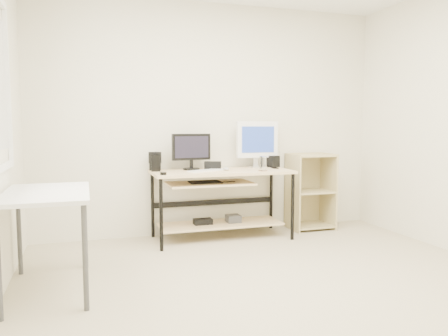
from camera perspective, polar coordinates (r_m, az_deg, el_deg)
name	(u,v)px	position (r m, az deg, el deg)	size (l,w,h in m)	color
room	(271,113)	(3.13, 6.16, 7.10)	(4.01, 4.01, 2.62)	#BAAE8F
desk	(219,190)	(4.73, -0.62, -2.86)	(1.50, 0.65, 0.75)	beige
side_table	(47,202)	(3.48, -22.13, -4.15)	(0.60, 1.00, 0.75)	white
shelf_unit	(309,191)	(5.35, 11.02, -2.92)	(0.50, 0.40, 0.90)	tan
black_monitor	(191,149)	(4.76, -4.29, 2.46)	(0.43, 0.18, 0.39)	black
white_imac	(257,141)	(5.04, 4.37, 3.56)	(0.50, 0.16, 0.53)	silver
keyboard	(207,170)	(4.63, -2.21, -0.32)	(0.44, 0.12, 0.02)	white
mouse	(226,169)	(4.71, 0.25, -0.10)	(0.06, 0.10, 0.03)	#B9B9BF
center_speaker	(213,166)	(4.78, -1.48, 0.32)	(0.18, 0.08, 0.09)	black
speaker_left	(155,161)	(4.75, -9.00, 0.94)	(0.13, 0.13, 0.20)	black
speaker_right	(273,161)	(5.11, 6.45, 0.87)	(0.11, 0.11, 0.13)	black
audio_controller	(156,163)	(4.65, -8.90, 0.66)	(0.09, 0.06, 0.18)	black
volume_puck	(163,174)	(4.32, -7.93, -0.72)	(0.06, 0.06, 0.03)	black
smartphone	(275,168)	(4.96, 6.63, 0.01)	(0.06, 0.11, 0.01)	black
coaster	(263,171)	(4.66, 5.09, -0.35)	(0.10, 0.10, 0.01)	#916141
drinking_glass	(263,163)	(4.66, 5.10, 0.61)	(0.08, 0.08, 0.15)	white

